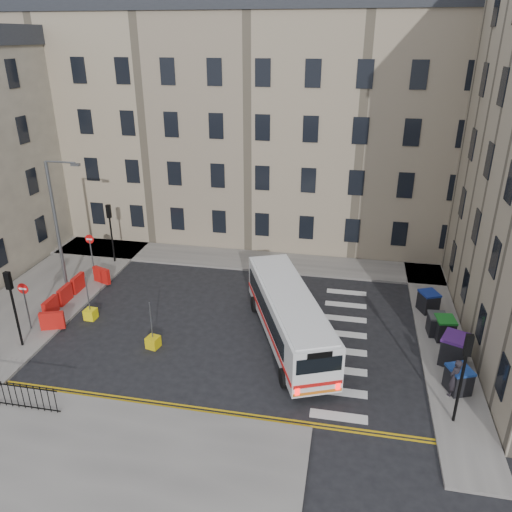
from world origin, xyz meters
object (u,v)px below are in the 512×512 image
(wheelie_bin_e, at_px, (428,301))
(bollard_chevron, at_px, (153,342))
(wheelie_bin_d, at_px, (437,324))
(streetlamp, at_px, (57,226))
(wheelie_bin_a, at_px, (458,379))
(bus, at_px, (288,315))
(bollard_yellow, at_px, (91,314))
(pedestrian, at_px, (455,378))
(wheelie_bin_c, at_px, (444,328))
(wheelie_bin_b, at_px, (454,349))

(wheelie_bin_e, relative_size, bollard_chevron, 2.25)
(wheelie_bin_d, bearing_deg, bollard_chevron, -169.25)
(streetlamp, xyz_separation_m, wheelie_bin_a, (22.05, -5.48, -3.60))
(wheelie_bin_a, bearing_deg, bus, 139.27)
(wheelie_bin_d, relative_size, bollard_yellow, 1.89)
(bus, relative_size, wheelie_bin_d, 8.86)
(bus, relative_size, pedestrian, 5.55)
(bollard_yellow, height_order, bollard_chevron, same)
(streetlamp, bearing_deg, wheelie_bin_a, -13.97)
(wheelie_bin_d, height_order, bollard_yellow, wheelie_bin_d)
(streetlamp, distance_m, wheelie_bin_d, 22.04)
(bus, bearing_deg, wheelie_bin_d, -7.85)
(bus, distance_m, bollard_chevron, 7.01)
(wheelie_bin_c, relative_size, wheelie_bin_d, 1.05)
(wheelie_bin_a, xyz_separation_m, wheelie_bin_e, (-0.47, 7.03, 0.01))
(bollard_yellow, bearing_deg, wheelie_bin_b, -1.79)
(wheelie_bin_d, bearing_deg, bollard_yellow, -178.64)
(wheelie_bin_c, distance_m, wheelie_bin_e, 2.83)
(wheelie_bin_d, distance_m, bollard_yellow, 18.79)
(wheelie_bin_a, height_order, bollard_yellow, wheelie_bin_a)
(streetlamp, distance_m, wheelie_bin_e, 21.93)
(bollard_chevron, bearing_deg, wheelie_bin_a, -3.08)
(wheelie_bin_e, bearing_deg, wheelie_bin_b, -106.25)
(bollard_yellow, bearing_deg, wheelie_bin_c, 4.50)
(bus, bearing_deg, wheelie_bin_b, -26.12)
(wheelie_bin_b, bearing_deg, wheelie_bin_c, 115.85)
(wheelie_bin_a, relative_size, wheelie_bin_e, 0.98)
(wheelie_bin_c, bearing_deg, bus, -176.24)
(wheelie_bin_c, bearing_deg, wheelie_bin_a, -97.46)
(bus, height_order, pedestrian, bus)
(pedestrian, xyz_separation_m, bollard_yellow, (-18.75, 3.10, -0.75))
(pedestrian, height_order, bollard_chevron, pedestrian)
(wheelie_bin_e, relative_size, bollard_yellow, 2.25)
(wheelie_bin_b, bearing_deg, bus, -161.52)
(wheelie_bin_c, bearing_deg, pedestrian, -100.68)
(pedestrian, bearing_deg, bollard_chevron, -46.76)
(wheelie_bin_a, distance_m, pedestrian, 0.54)
(wheelie_bin_b, height_order, pedestrian, pedestrian)
(pedestrian, bearing_deg, wheelie_bin_e, -130.56)
(wheelie_bin_a, distance_m, bollard_chevron, 14.55)
(streetlamp, height_order, bollard_chevron, streetlamp)
(wheelie_bin_b, bearing_deg, wheelie_bin_e, 119.35)
(wheelie_bin_d, bearing_deg, wheelie_bin_a, -90.43)
(bollard_yellow, bearing_deg, pedestrian, -9.38)
(wheelie_bin_e, bearing_deg, bollard_chevron, -179.37)
(pedestrian, bearing_deg, wheelie_bin_c, -135.48)
(wheelie_bin_c, bearing_deg, streetlamp, 169.36)
(wheelie_bin_a, bearing_deg, pedestrian, -148.14)
(streetlamp, relative_size, wheelie_bin_c, 6.87)
(wheelie_bin_a, bearing_deg, wheelie_bin_e, 71.86)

